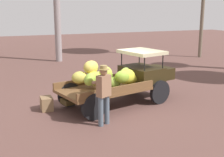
{
  "coord_description": "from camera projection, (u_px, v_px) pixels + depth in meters",
  "views": [
    {
      "loc": [
        -3.98,
        -9.5,
        3.37
      ],
      "look_at": [
        -0.11,
        -0.12,
        0.99
      ],
      "focal_mm": 48.17,
      "sensor_mm": 36.0,
      "label": 1
    }
  ],
  "objects": [
    {
      "name": "ground_plane",
      "position": [
        113.0,
        104.0,
        10.79
      ],
      "size": [
        60.0,
        60.0,
        0.0
      ],
      "primitive_type": "plane",
      "color": "brown"
    },
    {
      "name": "truck",
      "position": [
        123.0,
        79.0,
        10.64
      ],
      "size": [
        4.65,
        2.61,
        1.87
      ],
      "rotation": [
        0.0,
        0.0,
        0.23
      ],
      "color": "black",
      "rests_on": "ground"
    },
    {
      "name": "wooden_crate",
      "position": [
        47.0,
        104.0,
        10.16
      ],
      "size": [
        0.4,
        0.54,
        0.45
      ],
      "primitive_type": "cube",
      "rotation": [
        0.0,
        0.0,
        1.55
      ],
      "color": "olive",
      "rests_on": "ground"
    },
    {
      "name": "farmer",
      "position": [
        104.0,
        91.0,
        8.68
      ],
      "size": [
        0.57,
        0.53,
        1.79
      ],
      "rotation": [
        0.0,
        0.0,
        2.01
      ],
      "color": "#4E5D6B",
      "rests_on": "ground"
    }
  ]
}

